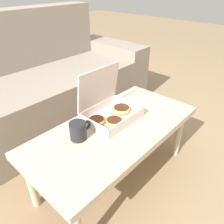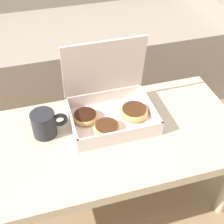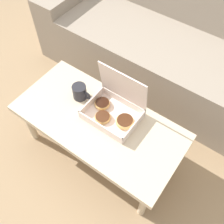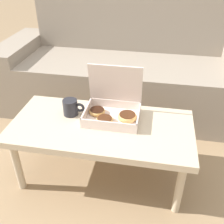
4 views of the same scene
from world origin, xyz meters
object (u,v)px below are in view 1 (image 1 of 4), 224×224
at_px(couch, 33,92).
at_px(coffee_table, 115,133).
at_px(coffee_mug, 79,130).
at_px(pastry_box, 110,110).

xyz_separation_m(couch, coffee_table, (0.00, -0.91, 0.04)).
bearing_deg(coffee_mug, coffee_table, -20.91).
distance_m(couch, coffee_mug, 0.87).
bearing_deg(coffee_table, couch, 90.00).
bearing_deg(couch, coffee_table, -90.00).
bearing_deg(pastry_box, couch, 93.65).
relative_size(pastry_box, coffee_mug, 2.38).
bearing_deg(coffee_mug, pastry_box, 2.96).
distance_m(couch, pastry_box, 0.84).
height_order(pastry_box, coffee_mug, pastry_box).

